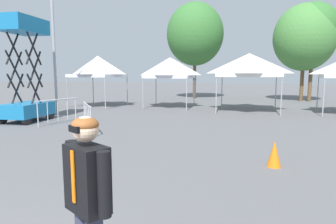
{
  "coord_description": "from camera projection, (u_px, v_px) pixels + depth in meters",
  "views": [
    {
      "loc": [
        2.58,
        -0.89,
        2.14
      ],
      "look_at": [
        0.56,
        5.25,
        1.3
      ],
      "focal_mm": 31.12,
      "sensor_mm": 36.0,
      "label": 1
    }
  ],
  "objects": [
    {
      "name": "tree_behind_tents_left",
      "position": [
        304.0,
        38.0,
        22.74
      ],
      "size": [
        4.72,
        4.72,
        7.59
      ],
      "color": "brown",
      "rests_on": "ground"
    },
    {
      "name": "scissor_lift",
      "position": [
        26.0,
        92.0,
        13.17
      ],
      "size": [
        1.68,
        2.46,
        4.62
      ],
      "color": "black",
      "rests_on": "ground"
    },
    {
      "name": "crowd_barrier_near_person",
      "position": [
        87.0,
        113.0,
        10.56
      ],
      "size": [
        1.39,
        1.64,
        1.08
      ],
      "color": "#B7BABF",
      "rests_on": "ground"
    },
    {
      "name": "canopy_tent_behind_right",
      "position": [
        170.0,
        68.0,
        18.62
      ],
      "size": [
        3.03,
        3.03,
        3.21
      ],
      "color": "#9E9EA3",
      "rests_on": "ground"
    },
    {
      "name": "traffic_cone_lot_center",
      "position": [
        274.0,
        154.0,
        6.74
      ],
      "size": [
        0.32,
        0.32,
        0.61
      ],
      "primitive_type": "cone",
      "color": "orange",
      "rests_on": "ground"
    },
    {
      "name": "tree_behind_tents_center",
      "position": [
        195.0,
        34.0,
        25.56
      ],
      "size": [
        4.97,
        4.97,
        8.37
      ],
      "color": "brown",
      "rests_on": "ground"
    },
    {
      "name": "tree_behind_tents_right",
      "position": [
        313.0,
        29.0,
        22.37
      ],
      "size": [
        3.61,
        3.61,
        7.62
      ],
      "color": "brown",
      "rests_on": "ground"
    },
    {
      "name": "crowd_barrier_mid_lot",
      "position": [
        58.0,
        106.0,
        12.62
      ],
      "size": [
        0.46,
        2.07,
        1.08
      ],
      "color": "#B7BABF",
      "rests_on": "ground"
    },
    {
      "name": "light_pole_near_lift",
      "position": [
        52.0,
        10.0,
        14.76
      ],
      "size": [
        0.36,
        0.36,
        9.62
      ],
      "color": "#9E9EA3",
      "rests_on": "ground"
    },
    {
      "name": "canopy_tent_left_of_center",
      "position": [
        98.0,
        67.0,
        19.22
      ],
      "size": [
        3.06,
        3.06,
        3.34
      ],
      "color": "#9E9EA3",
      "rests_on": "ground"
    },
    {
      "name": "canopy_tent_center",
      "position": [
        249.0,
        65.0,
        16.82
      ],
      "size": [
        3.66,
        3.66,
        3.34
      ],
      "color": "#9E9EA3",
      "rests_on": "ground"
    },
    {
      "name": "person_foreground",
      "position": [
        88.0,
        199.0,
        2.6
      ],
      "size": [
        0.59,
        0.4,
        1.78
      ],
      "color": "#33384C",
      "rests_on": "ground"
    }
  ]
}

